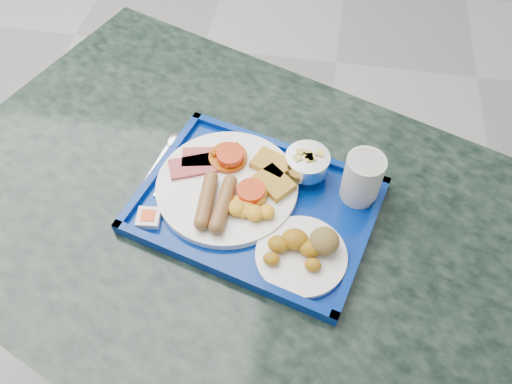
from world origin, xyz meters
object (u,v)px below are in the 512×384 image
tray (256,206)px  main_plate (231,186)px  table (240,263)px  fruit_bowl (307,163)px  juice_cup (363,177)px  bread_plate (304,250)px

tray → main_plate: 0.06m
table → main_plate: (-0.02, 0.04, 0.23)m
table → fruit_bowl: bearing=40.7°
table → juice_cup: bearing=17.8°
tray → main_plate: bearing=154.3°
juice_cup → tray: bearing=-163.7°
bread_plate → fruit_bowl: fruit_bowl is taller
bread_plate → fruit_bowl: bearing=94.6°
juice_cup → main_plate: bearing=-173.0°
juice_cup → table: bearing=-162.2°
bread_plate → table: bearing=150.0°
fruit_bowl → juice_cup: (0.11, -0.03, 0.02)m
main_plate → tray: bearing=-25.7°
fruit_bowl → bread_plate: bearing=-85.4°
table → tray: 0.21m
bread_plate → juice_cup: (0.09, 0.15, 0.04)m
bread_plate → juice_cup: juice_cup is taller
fruit_bowl → juice_cup: size_ratio=0.85×
bread_plate → juice_cup: bearing=59.0°
table → juice_cup: 0.36m
fruit_bowl → juice_cup: juice_cup is taller
table → juice_cup: size_ratio=14.47×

